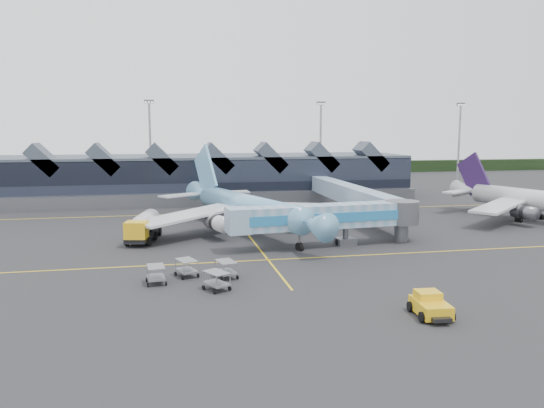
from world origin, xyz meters
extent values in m
plane|color=#242426|center=(0.00, 0.00, 0.00)|extent=(260.00, 260.00, 0.00)
cube|color=yellow|center=(0.00, -8.00, 0.01)|extent=(120.00, 0.25, 0.01)
cube|color=yellow|center=(0.00, 28.00, 0.01)|extent=(120.00, 0.25, 0.01)
cube|color=yellow|center=(0.00, 10.00, 0.01)|extent=(0.25, 60.00, 0.01)
cube|color=black|center=(0.00, 110.00, 2.00)|extent=(260.00, 4.00, 4.00)
cube|color=black|center=(-5.00, 48.00, 4.50)|extent=(90.00, 20.00, 9.00)
cube|color=#434C59|center=(-5.00, 48.00, 9.20)|extent=(90.00, 20.00, 0.60)
cube|color=#5A5C62|center=(-5.00, 37.00, 1.30)|extent=(90.00, 2.50, 2.60)
cube|color=#434C59|center=(-34.00, 41.00, 9.30)|extent=(6.43, 6.00, 6.43)
cube|color=#434C59|center=(-23.00, 41.00, 9.30)|extent=(6.43, 6.00, 6.43)
cube|color=#434C59|center=(-12.00, 41.00, 9.30)|extent=(6.43, 6.00, 6.43)
cube|color=#434C59|center=(-1.00, 41.00, 9.30)|extent=(6.43, 6.00, 6.43)
cube|color=#434C59|center=(10.00, 41.00, 9.30)|extent=(6.43, 6.00, 6.43)
cube|color=#434C59|center=(21.00, 41.00, 9.30)|extent=(6.43, 6.00, 6.43)
cube|color=#434C59|center=(32.00, 41.00, 9.30)|extent=(6.43, 6.00, 6.43)
cylinder|color=gray|center=(-15.00, 72.00, 11.00)|extent=(0.56, 0.56, 22.00)
cube|color=#5A5C62|center=(-15.00, 72.00, 22.00)|extent=(2.40, 0.50, 0.90)
cylinder|color=gray|center=(30.00, 72.00, 11.00)|extent=(0.56, 0.56, 22.00)
cube|color=#5A5C62|center=(30.00, 72.00, 22.00)|extent=(2.40, 0.50, 0.90)
cylinder|color=gray|center=(70.00, 70.00, 11.00)|extent=(0.56, 0.56, 22.00)
cube|color=#5A5C62|center=(70.00, 70.00, 22.00)|extent=(2.40, 0.50, 0.90)
cylinder|color=#69ADD5|center=(0.44, 8.73, 3.80)|extent=(12.52, 28.18, 3.52)
cone|color=#69ADD5|center=(5.82, -7.11, 3.80)|extent=(4.91, 5.77, 3.52)
cube|color=black|center=(6.01, -7.69, 4.54)|extent=(1.38, 0.75, 0.48)
cone|color=#69ADD5|center=(-5.20, 25.34, 4.07)|extent=(5.44, 7.31, 3.52)
cube|color=silver|center=(-8.48, 6.95, 3.19)|extent=(16.01, 13.84, 1.16)
cube|color=silver|center=(8.59, 12.75, 3.19)|extent=(16.09, 5.52, 1.16)
cylinder|color=silver|center=(-4.60, 4.86, 2.30)|extent=(3.64, 5.34, 2.18)
cylinder|color=silver|center=(6.78, 8.73, 2.30)|extent=(3.64, 5.34, 2.18)
cube|color=#69ADD5|center=(-4.68, 23.80, 7.74)|extent=(3.30, 8.68, 9.71)
cube|color=silver|center=(-8.92, 22.79, 4.07)|extent=(7.72, 6.38, 0.23)
cube|color=silver|center=(-0.70, 25.58, 4.07)|extent=(7.56, 3.46, 0.23)
cylinder|color=#5A5C62|center=(4.77, -4.02, 1.02)|extent=(0.26, 0.26, 2.04)
cylinder|color=#5A5C62|center=(-2.79, 8.92, 1.02)|extent=(0.26, 0.26, 2.04)
cylinder|color=#5A5C62|center=(2.88, 10.85, 1.02)|extent=(0.26, 0.26, 2.04)
cylinder|color=black|center=(4.77, -4.02, 0.37)|extent=(0.81, 1.37, 1.31)
cylinder|color=silver|center=(47.99, 8.74, 3.57)|extent=(10.18, 23.07, 3.31)
cone|color=silver|center=(43.67, 22.30, 3.82)|extent=(4.76, 6.05, 3.31)
cube|color=silver|center=(40.29, 7.40, 2.99)|extent=(13.69, 11.52, 1.11)
cylinder|color=#5A5C62|center=(43.58, 5.59, 2.16)|extent=(3.16, 4.41, 2.05)
cube|color=#2C1644|center=(44.07, 21.03, 6.88)|extent=(2.73, 7.24, 8.07)
cube|color=silver|center=(40.42, 20.22, 3.82)|extent=(6.59, 5.28, 0.28)
cube|color=silver|center=(47.53, 22.48, 3.82)|extent=(6.44, 2.72, 0.28)
cylinder|color=#5A5C62|center=(45.01, 8.83, 0.96)|extent=(0.31, 0.31, 1.92)
cylinder|color=#5A5C62|center=(50.37, 10.54, 0.96)|extent=(0.31, 0.31, 1.92)
cube|color=#6E9CB8|center=(8.40, -2.32, 3.95)|extent=(20.84, 5.11, 2.99)
cube|color=teal|center=(8.56, -3.91, 3.95)|extent=(20.55, 2.15, 1.24)
cube|color=#6E9CB8|center=(-2.90, -3.44, 3.95)|extent=(2.99, 3.55, 3.10)
cylinder|color=#5A5C62|center=(11.48, -2.02, 1.98)|extent=(0.72, 0.72, 3.95)
cube|color=#5A5C62|center=(11.48, -2.02, 0.46)|extent=(2.67, 2.30, 0.93)
cylinder|color=black|center=(10.45, -2.12, 0.36)|extent=(0.50, 0.96, 0.93)
cylinder|color=black|center=(12.51, -1.92, 0.36)|extent=(0.50, 0.96, 0.93)
cylinder|color=#5A5C62|center=(19.70, -1.21, 3.95)|extent=(4.54, 4.54, 3.10)
cylinder|color=#5A5C62|center=(19.70, -1.21, 1.98)|extent=(1.86, 1.86, 3.95)
cube|color=black|center=(-14.51, 6.02, 0.85)|extent=(4.68, 10.55, 0.57)
cube|color=yellow|center=(-15.27, 2.24, 2.04)|extent=(3.16, 2.98, 2.50)
cube|color=black|center=(-15.45, 1.35, 2.61)|extent=(2.48, 0.66, 1.13)
cylinder|color=silver|center=(-14.24, 7.36, 2.38)|extent=(3.86, 6.97, 2.61)
sphere|color=silver|center=(-13.59, 10.58, 2.38)|extent=(2.50, 2.50, 2.50)
sphere|color=silver|center=(-14.89, 4.13, 2.38)|extent=(2.50, 2.50, 2.50)
cylinder|color=black|center=(-16.57, 2.97, 0.57)|extent=(0.61, 1.19, 1.13)
cylinder|color=black|center=(-13.79, 2.41, 0.57)|extent=(0.61, 1.19, 1.13)
cylinder|color=black|center=(-15.78, 6.86, 0.57)|extent=(0.61, 1.19, 1.13)
cylinder|color=black|center=(-13.00, 6.30, 0.57)|extent=(0.61, 1.19, 1.13)
cylinder|color=black|center=(-15.22, 9.64, 0.57)|extent=(0.61, 1.19, 1.13)
cylinder|color=black|center=(-12.44, 9.08, 0.57)|extent=(0.61, 1.19, 1.13)
cube|color=yellow|center=(9.33, -28.95, 0.74)|extent=(2.65, 4.00, 1.06)
cube|color=yellow|center=(9.38, -28.32, 1.53)|extent=(2.04, 1.85, 0.74)
cube|color=black|center=(9.16, -30.95, 0.48)|extent=(1.55, 0.97, 0.32)
cylinder|color=black|center=(8.01, -30.11, 0.42)|extent=(0.39, 0.87, 0.85)
cylinder|color=black|center=(10.43, -30.32, 0.42)|extent=(0.39, 0.87, 0.85)
cylinder|color=black|center=(8.23, -27.58, 0.42)|extent=(0.39, 0.87, 0.85)
cylinder|color=black|center=(10.65, -27.79, 0.42)|extent=(0.39, 0.87, 0.85)
cube|color=gray|center=(-9.53, -13.23, 0.63)|extent=(2.39, 2.93, 0.17)
cube|color=gray|center=(-9.53, -13.23, 1.72)|extent=(2.39, 2.93, 0.09)
cylinder|color=black|center=(-9.04, -12.06, 0.21)|extent=(0.27, 0.44, 0.41)
cube|color=gray|center=(-5.62, -14.58, 0.63)|extent=(2.19, 2.85, 0.17)
cube|color=gray|center=(-5.62, -14.58, 1.72)|extent=(2.19, 2.85, 0.09)
cylinder|color=black|center=(-5.01, -13.47, 0.21)|extent=(0.24, 0.43, 0.41)
cube|color=gray|center=(-12.58, -15.21, 0.63)|extent=(1.86, 2.68, 0.17)
cube|color=gray|center=(-12.58, -15.21, 1.72)|extent=(1.86, 2.68, 0.09)
cylinder|color=black|center=(-11.81, -14.20, 0.21)|extent=(0.18, 0.43, 0.41)
cube|color=gray|center=(-6.97, -18.49, 0.63)|extent=(2.63, 2.99, 0.17)
cube|color=gray|center=(-6.97, -18.49, 1.72)|extent=(2.63, 2.99, 0.09)
cylinder|color=black|center=(-6.66, -17.27, 0.21)|extent=(0.32, 0.43, 0.41)
camera|label=1|loc=(-11.38, -66.80, 14.97)|focal=35.00mm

